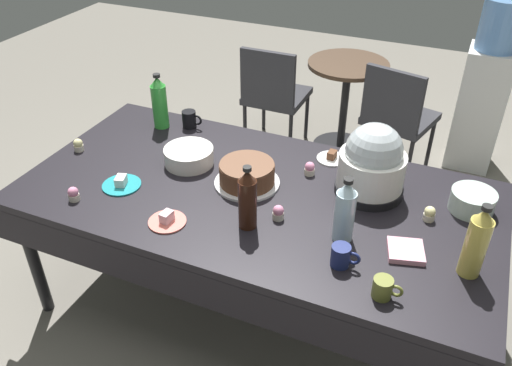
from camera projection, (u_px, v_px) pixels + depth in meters
name	position (u px, v px, depth m)	size (l,w,h in m)	color
ground	(256.00, 304.00, 2.86)	(9.00, 9.00, 0.00)	slate
potluck_table	(256.00, 203.00, 2.47)	(2.20, 1.10, 0.75)	black
frosted_layer_cake	(247.00, 174.00, 2.46)	(0.31, 0.31, 0.11)	silver
slow_cooker	(372.00, 163.00, 2.35)	(0.31, 0.31, 0.35)	black
glass_salad_bowl	(472.00, 201.00, 2.30)	(0.19, 0.19, 0.09)	#B2C6BC
ceramic_snack_bowl	(189.00, 156.00, 2.62)	(0.25, 0.25, 0.08)	silver
dessert_plate_teal	(121.00, 184.00, 2.47)	(0.18, 0.18, 0.05)	teal
dessert_plate_white	(332.00, 158.00, 2.67)	(0.15, 0.15, 0.05)	white
dessert_plate_coral	(167.00, 220.00, 2.24)	(0.16, 0.16, 0.05)	#E07266
cupcake_cocoa	(278.00, 213.00, 2.25)	(0.05, 0.05, 0.07)	beige
cupcake_vanilla	(78.00, 145.00, 2.73)	(0.05, 0.05, 0.07)	beige
cupcake_rose	(310.00, 169.00, 2.54)	(0.05, 0.05, 0.07)	beige
cupcake_mint	(73.00, 194.00, 2.37)	(0.05, 0.05, 0.07)	beige
cupcake_lemon	(429.00, 214.00, 2.25)	(0.05, 0.05, 0.07)	beige
soda_bottle_cola	(248.00, 199.00, 2.16)	(0.08, 0.08, 0.30)	#33190F
soda_bottle_water	(345.00, 212.00, 2.09)	(0.08, 0.08, 0.29)	silver
soda_bottle_ginger_ale	(476.00, 243.00, 1.92)	(0.08, 0.08, 0.32)	gold
soda_bottle_lime_soda	(159.00, 103.00, 2.89)	(0.09, 0.09, 0.31)	green
coffee_mug_navy	(341.00, 256.00, 2.01)	(0.12, 0.08, 0.09)	navy
coffee_mug_black	(190.00, 119.00, 2.94)	(0.12, 0.08, 0.10)	black
coffee_mug_olive	(383.00, 288.00, 1.87)	(0.11, 0.07, 0.08)	olive
paper_napkin_stack	(406.00, 251.00, 2.08)	(0.14, 0.14, 0.02)	pink
maroon_chair_left	(274.00, 92.00, 3.97)	(0.44, 0.44, 0.85)	#333338
maroon_chair_right	(397.00, 114.00, 3.67)	(0.54, 0.54, 0.85)	#333338
round_cafe_table	(346.00, 90.00, 3.98)	(0.60, 0.60, 0.72)	#473323
water_cooler	(484.00, 92.00, 3.74)	(0.32, 0.32, 1.24)	silver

